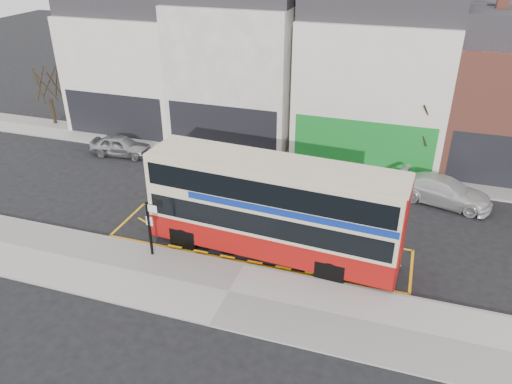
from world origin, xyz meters
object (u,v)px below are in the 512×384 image
(car_white, at_px, (444,191))
(street_tree_right, at_px, (427,110))
(bus_stop_post, at_px, (150,223))
(car_grey, at_px, (266,166))
(street_tree_left, at_px, (46,76))
(car_silver, at_px, (121,145))
(double_decker_bus, at_px, (274,207))

(car_white, distance_m, street_tree_right, 4.93)
(bus_stop_post, relative_size, street_tree_right, 0.46)
(car_grey, xyz_separation_m, street_tree_left, (-17.58, 3.36, 3.07))
(car_silver, relative_size, car_white, 0.79)
(street_tree_right, bearing_deg, bus_stop_post, -130.70)
(bus_stop_post, height_order, street_tree_right, street_tree_right)
(bus_stop_post, xyz_separation_m, car_grey, (2.37, 9.50, -1.17))
(car_white, relative_size, street_tree_right, 0.85)
(car_grey, bearing_deg, bus_stop_post, 155.75)
(car_silver, bearing_deg, street_tree_right, -85.14)
(double_decker_bus, relative_size, street_tree_left, 2.10)
(car_silver, distance_m, street_tree_left, 8.93)
(car_silver, relative_size, street_tree_left, 0.72)
(car_white, bearing_deg, car_grey, 102.60)
(double_decker_bus, relative_size, street_tree_right, 1.97)
(street_tree_left, bearing_deg, double_decker_bus, -28.13)
(street_tree_right, bearing_deg, double_decker_bus, -119.04)
(car_silver, height_order, car_grey, car_silver)
(car_silver, xyz_separation_m, car_white, (19.90, -0.19, 0.05))
(bus_stop_post, distance_m, street_tree_left, 20.00)
(car_grey, bearing_deg, double_decker_bus, -170.65)
(car_silver, distance_m, car_white, 19.90)
(double_decker_bus, distance_m, street_tree_right, 12.36)
(double_decker_bus, height_order, car_grey, double_decker_bus)
(bus_stop_post, bearing_deg, car_grey, 78.03)
(bus_stop_post, relative_size, car_grey, 0.72)
(car_grey, bearing_deg, street_tree_left, 68.96)
(car_white, xyz_separation_m, street_tree_left, (-27.61, 3.53, 2.97))
(car_silver, xyz_separation_m, street_tree_left, (-7.71, 3.34, 3.02))
(car_silver, distance_m, street_tree_right, 19.04)
(bus_stop_post, relative_size, car_white, 0.54)
(street_tree_left, height_order, street_tree_right, street_tree_right)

